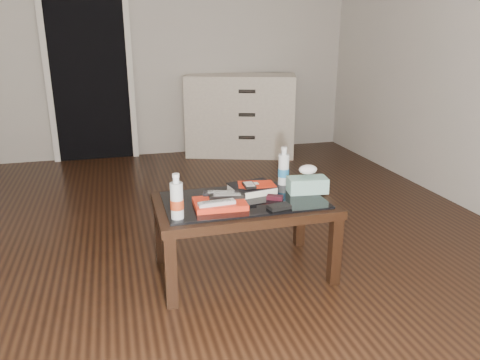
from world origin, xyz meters
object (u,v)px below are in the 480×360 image
Objects in this scene: coffee_table at (243,210)px; tissue_box at (307,185)px; water_bottle_left at (177,196)px; water_bottle_right at (284,166)px; dresser at (241,115)px; textbook at (252,188)px.

tissue_box reaches higher than coffee_table.
water_bottle_left reaches higher than tissue_box.
coffee_table is 4.20× the size of water_bottle_left.
water_bottle_right is 1.03× the size of tissue_box.
tissue_box is (0.08, -0.18, -0.07)m from water_bottle_right.
dresser is at bearing 89.77° from tissue_box.
water_bottle_right is (0.23, 0.09, 0.10)m from textbook.
dresser is at bearing 66.33° from textbook.
water_bottle_right is (0.31, 0.20, 0.18)m from coffee_table.
water_bottle_right is (0.71, 0.37, 0.00)m from water_bottle_left.
coffee_table is at bearing -138.37° from textbook.
water_bottle_left is (-0.48, -0.28, 0.10)m from textbook.
dresser is 2.66m from tissue_box.
dresser is 5.45× the size of water_bottle_right.
dresser is at bearing 74.99° from coffee_table.
textbook is 1.09× the size of tissue_box.
dresser is at bearing 80.77° from water_bottle_right.
dresser is 5.45× the size of water_bottle_left.
coffee_table is 0.77× the size of dresser.
textbook is (0.08, 0.10, 0.09)m from coffee_table.
dresser is at bearing 68.54° from water_bottle_left.
coffee_table is 2.75m from dresser.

